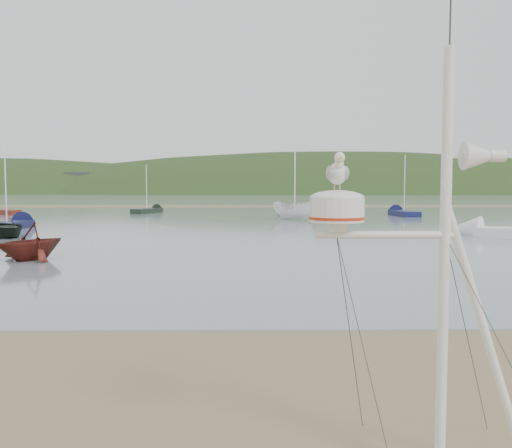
{
  "coord_description": "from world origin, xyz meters",
  "views": [
    {
      "loc": [
        1.78,
        -6.53,
        2.88
      ],
      "look_at": [
        1.87,
        1.0,
        2.35
      ],
      "focal_mm": 38.0,
      "sensor_mm": 36.0,
      "label": 1
    }
  ],
  "objects_px": {
    "sailboat_blue_near": "(18,224)",
    "sailboat_white_near": "(492,231)",
    "boat_red": "(30,224)",
    "sailboat_blue_far": "(398,212)",
    "sailboat_dark_mid": "(153,210)",
    "mast_rig": "(438,356)",
    "boat_white": "(295,195)"
  },
  "relations": [
    {
      "from": "mast_rig",
      "to": "boat_white",
      "type": "relative_size",
      "value": 1.2
    },
    {
      "from": "sailboat_blue_far",
      "to": "sailboat_white_near",
      "type": "height_order",
      "value": "sailboat_white_near"
    },
    {
      "from": "boat_white",
      "to": "mast_rig",
      "type": "bearing_deg",
      "value": -147.89
    },
    {
      "from": "boat_white",
      "to": "sailboat_blue_near",
      "type": "distance_m",
      "value": 21.52
    },
    {
      "from": "boat_red",
      "to": "sailboat_white_near",
      "type": "distance_m",
      "value": 24.37
    },
    {
      "from": "sailboat_blue_near",
      "to": "sailboat_white_near",
      "type": "distance_m",
      "value": 30.49
    },
    {
      "from": "sailboat_blue_near",
      "to": "sailboat_dark_mid",
      "type": "bearing_deg",
      "value": 75.17
    },
    {
      "from": "boat_red",
      "to": "sailboat_blue_near",
      "type": "height_order",
      "value": "sailboat_blue_near"
    },
    {
      "from": "sailboat_dark_mid",
      "to": "sailboat_blue_near",
      "type": "relative_size",
      "value": 0.83
    },
    {
      "from": "mast_rig",
      "to": "sailboat_blue_near",
      "type": "height_order",
      "value": "sailboat_blue_near"
    },
    {
      "from": "mast_rig",
      "to": "boat_white",
      "type": "height_order",
      "value": "mast_rig"
    },
    {
      "from": "mast_rig",
      "to": "sailboat_dark_mid",
      "type": "relative_size",
      "value": 0.91
    },
    {
      "from": "boat_white",
      "to": "sailboat_blue_near",
      "type": "bearing_deg",
      "value": 148.03
    },
    {
      "from": "sailboat_blue_far",
      "to": "sailboat_white_near",
      "type": "distance_m",
      "value": 22.33
    },
    {
      "from": "mast_rig",
      "to": "boat_white",
      "type": "distance_m",
      "value": 40.64
    },
    {
      "from": "boat_red",
      "to": "sailboat_white_near",
      "type": "height_order",
      "value": "sailboat_white_near"
    },
    {
      "from": "sailboat_white_near",
      "to": "mast_rig",
      "type": "bearing_deg",
      "value": -115.25
    },
    {
      "from": "boat_white",
      "to": "sailboat_blue_far",
      "type": "xyz_separation_m",
      "value": [
        10.79,
        7.23,
        -1.86
      ]
    },
    {
      "from": "boat_white",
      "to": "boat_red",
      "type": "bearing_deg",
      "value": -171.25
    },
    {
      "from": "sailboat_blue_far",
      "to": "sailboat_blue_near",
      "type": "relative_size",
      "value": 0.96
    },
    {
      "from": "boat_red",
      "to": "sailboat_blue_near",
      "type": "relative_size",
      "value": 0.41
    },
    {
      "from": "sailboat_blue_far",
      "to": "sailboat_dark_mid",
      "type": "relative_size",
      "value": 1.15
    },
    {
      "from": "boat_red",
      "to": "boat_white",
      "type": "relative_size",
      "value": 0.65
    },
    {
      "from": "sailboat_blue_far",
      "to": "sailboat_dark_mid",
      "type": "xyz_separation_m",
      "value": [
        -24.95,
        5.35,
        0.0
      ]
    },
    {
      "from": "sailboat_blue_near",
      "to": "sailboat_white_near",
      "type": "xyz_separation_m",
      "value": [
        29.75,
        -6.67,
        -0.0
      ]
    },
    {
      "from": "mast_rig",
      "to": "boat_white",
      "type": "xyz_separation_m",
      "value": [
        2.0,
        40.58,
        0.94
      ]
    },
    {
      "from": "sailboat_blue_far",
      "to": "sailboat_white_near",
      "type": "relative_size",
      "value": 0.9
    },
    {
      "from": "mast_rig",
      "to": "sailboat_dark_mid",
      "type": "distance_m",
      "value": 54.54
    },
    {
      "from": "mast_rig",
      "to": "sailboat_white_near",
      "type": "distance_m",
      "value": 28.2
    },
    {
      "from": "boat_red",
      "to": "sailboat_blue_far",
      "type": "height_order",
      "value": "sailboat_blue_far"
    },
    {
      "from": "sailboat_white_near",
      "to": "boat_red",
      "type": "bearing_deg",
      "value": -156.2
    },
    {
      "from": "sailboat_white_near",
      "to": "sailboat_dark_mid",
      "type": "bearing_deg",
      "value": 131.17
    }
  ]
}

